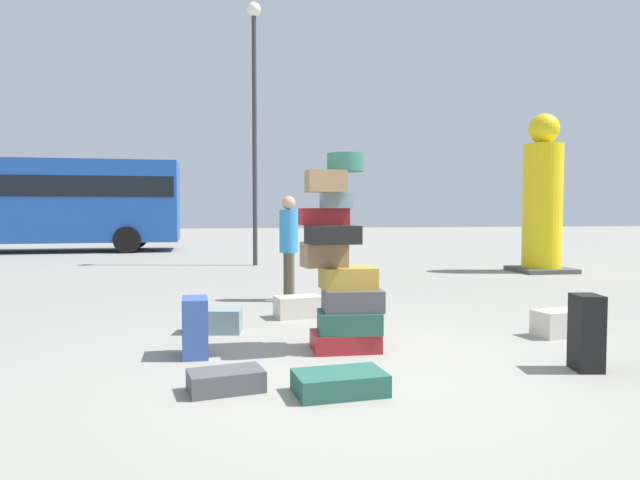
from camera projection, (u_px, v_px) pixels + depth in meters
ground_plane at (349, 366)px, 5.34m from camera, size 80.00×80.00×0.00m
suitcase_tower at (341, 273)px, 5.89m from camera, size 0.85×0.70×2.04m
suitcase_slate_left_side at (215, 321)px, 6.77m from camera, size 0.66×0.43×0.28m
suitcase_black_upright_blue at (586, 333)px, 5.16m from camera, size 0.26×0.31×0.70m
suitcase_cream_behind_tower at (298, 307)px, 7.74m from camera, size 0.67×0.48×0.29m
suitcase_cream_foreground_near at (562, 323)px, 6.60m from camera, size 0.71×0.45×0.30m
suitcase_navy_white_trunk at (195, 327)px, 5.67m from camera, size 0.27×0.44×0.59m
suitcase_teal_foreground_far at (340, 383)px, 4.53m from camera, size 0.76×0.51×0.17m
suitcase_charcoal_right_side at (226, 381)px, 4.59m from camera, size 0.65×0.46×0.17m
person_bearded_onlooker at (289, 239)px, 9.11m from camera, size 0.30×0.34×1.68m
yellow_dummy_statue at (542, 202)px, 13.32m from camera, size 1.26×1.26×3.70m
parked_bus at (39, 199)px, 19.62m from camera, size 9.46×3.03×3.15m
lamp_post at (254, 98)px, 14.73m from camera, size 0.36×0.36×6.79m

